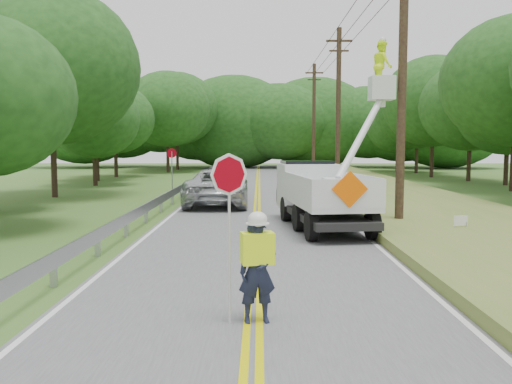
{
  "coord_description": "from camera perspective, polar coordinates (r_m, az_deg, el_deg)",
  "views": [
    {
      "loc": [
        0.1,
        -9.73,
        2.92
      ],
      "look_at": [
        0.0,
        6.0,
        1.5
      ],
      "focal_mm": 37.76,
      "sensor_mm": 36.0,
      "label": 1
    }
  ],
  "objects": [
    {
      "name": "suv_darkgrey",
      "position": [
        32.18,
        -3.68,
        1.43
      ],
      "size": [
        2.58,
        5.71,
        1.63
      ],
      "primitive_type": "imported",
      "rotation": [
        0.0,
        0.0,
        3.2
      ],
      "color": "#3C3E43",
      "rests_on": "road"
    },
    {
      "name": "utility_poles",
      "position": [
        27.3,
        10.87,
        10.01
      ],
      "size": [
        1.6,
        43.3,
        10.0
      ],
      "color": "black",
      "rests_on": "ground"
    },
    {
      "name": "treeline_left",
      "position": [
        41.44,
        -14.44,
        9.17
      ],
      "size": [
        11.35,
        56.04,
        11.22
      ],
      "color": "#332319",
      "rests_on": "ground"
    },
    {
      "name": "road",
      "position": [
        23.91,
        0.12,
        -1.83
      ],
      "size": [
        7.2,
        96.0,
        0.03
      ],
      "color": "#515154",
      "rests_on": "ground"
    },
    {
      "name": "flagger",
      "position": [
        8.76,
        0.06,
        -7.51
      ],
      "size": [
        1.08,
        0.52,
        2.75
      ],
      "color": "#191E33",
      "rests_on": "road"
    },
    {
      "name": "yard_sign",
      "position": [
        18.1,
        20.87,
        -2.94
      ],
      "size": [
        0.46,
        0.12,
        0.67
      ],
      "color": "white",
      "rests_on": "ground"
    },
    {
      "name": "guardrail",
      "position": [
        25.09,
        -9.09,
        -0.32
      ],
      "size": [
        0.18,
        48.0,
        0.77
      ],
      "color": "#9B9DA2",
      "rests_on": "ground"
    },
    {
      "name": "tall_grass_verge",
      "position": [
        24.9,
        16.69,
        -1.44
      ],
      "size": [
        7.0,
        96.0,
        0.3
      ],
      "primitive_type": "cube",
      "color": "#557630",
      "rests_on": "ground"
    },
    {
      "name": "ground",
      "position": [
        10.16,
        -0.21,
        -11.55
      ],
      "size": [
        140.0,
        140.0,
        0.0
      ],
      "primitive_type": "plane",
      "color": "#455E1E",
      "rests_on": "ground"
    },
    {
      "name": "bucket_truck",
      "position": [
        19.39,
        6.98,
        0.86
      ],
      "size": [
        3.9,
        6.67,
        6.39
      ],
      "color": "black",
      "rests_on": "road"
    },
    {
      "name": "stop_sign_permanent",
      "position": [
        30.95,
        -8.9,
        2.98
      ],
      "size": [
        0.54,
        0.22,
        2.65
      ],
      "color": "#9B9DA2",
      "rests_on": "ground"
    },
    {
      "name": "suv_silver",
      "position": [
        25.49,
        -4.12,
        0.56
      ],
      "size": [
        3.0,
        6.26,
        1.72
      ],
      "primitive_type": "imported",
      "rotation": [
        0.0,
        0.0,
        3.16
      ],
      "color": "#B5B8BC",
      "rests_on": "road"
    },
    {
      "name": "treeline_right",
      "position": [
        38.85,
        24.33,
        9.18
      ],
      "size": [
        10.33,
        50.47,
        10.64
      ],
      "color": "#332319",
      "rests_on": "ground"
    },
    {
      "name": "treeline_horizon",
      "position": [
        65.94,
        1.88,
        7.41
      ],
      "size": [
        57.19,
        14.84,
        11.37
      ],
      "color": "#1B4116",
      "rests_on": "ground"
    }
  ]
}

